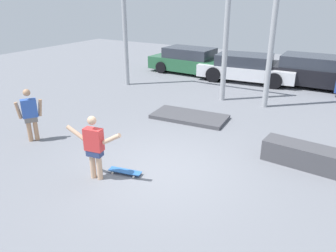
{
  "coord_description": "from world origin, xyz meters",
  "views": [
    {
      "loc": [
        3.65,
        -5.87,
        3.95
      ],
      "look_at": [
        -0.43,
        1.05,
        0.68
      ],
      "focal_mm": 35.0,
      "sensor_mm": 36.0,
      "label": 1
    }
  ],
  "objects": [
    {
      "name": "skateboard",
      "position": [
        -0.64,
        -0.59,
        0.06
      ],
      "size": [
        0.82,
        0.36,
        0.08
      ],
      "rotation": [
        0.0,
        0.0,
        0.19
      ],
      "color": "#2D66B2",
      "rests_on": "ground_plane"
    },
    {
      "name": "skateboarder",
      "position": [
        -1.08,
        -1.07,
        0.83
      ],
      "size": [
        1.38,
        0.32,
        1.52
      ],
      "rotation": [
        0.0,
        0.0,
        0.16
      ],
      "color": "#DBAD89",
      "rests_on": "ground_plane"
    },
    {
      "name": "manual_pad",
      "position": [
        -1.01,
        3.47,
        0.06
      ],
      "size": [
        2.59,
        1.42,
        0.12
      ],
      "primitive_type": "cube",
      "rotation": [
        0.0,
        0.0,
        0.08
      ],
      "color": "#47474C",
      "rests_on": "ground_plane"
    },
    {
      "name": "parked_car_green",
      "position": [
        -4.03,
        9.61,
        0.64
      ],
      "size": [
        4.63,
        2.01,
        1.32
      ],
      "rotation": [
        0.0,
        0.0,
        -0.04
      ],
      "color": "#28603D",
      "rests_on": "ground_plane"
    },
    {
      "name": "parked_car_black",
      "position": [
        1.89,
        10.02,
        0.67
      ],
      "size": [
        4.54,
        2.03,
        1.39
      ],
      "rotation": [
        0.0,
        0.0,
        0.01
      ],
      "color": "black",
      "rests_on": "ground_plane"
    },
    {
      "name": "parked_car_white",
      "position": [
        -1.03,
        9.49,
        0.63
      ],
      "size": [
        4.67,
        2.32,
        1.27
      ],
      "rotation": [
        0.0,
        0.0,
        0.09
      ],
      "color": "white",
      "rests_on": "ground_plane"
    },
    {
      "name": "ground_plane",
      "position": [
        0.0,
        0.0,
        0.0
      ],
      "size": [
        36.0,
        36.0,
        0.0
      ],
      "primitive_type": "plane",
      "color": "slate"
    },
    {
      "name": "canopy_support_left",
      "position": [
        -3.2,
        6.01,
        3.43
      ],
      "size": [
        4.9,
        0.2,
        5.71
      ],
      "color": "#A5A8AD",
      "rests_on": "ground_plane"
    },
    {
      "name": "grind_box",
      "position": [
        2.85,
        1.98,
        0.27
      ],
      "size": [
        1.9,
        0.79,
        0.53
      ],
      "primitive_type": "cube",
      "rotation": [
        0.0,
        0.0,
        -0.09
      ],
      "color": "#47474C",
      "rests_on": "ground_plane"
    },
    {
      "name": "bystander",
      "position": [
        -4.06,
        -0.4,
        0.83
      ],
      "size": [
        0.48,
        0.66,
        1.53
      ],
      "rotation": [
        0.0,
        0.0,
        4.12
      ],
      "color": "tan",
      "rests_on": "ground_plane"
    }
  ]
}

